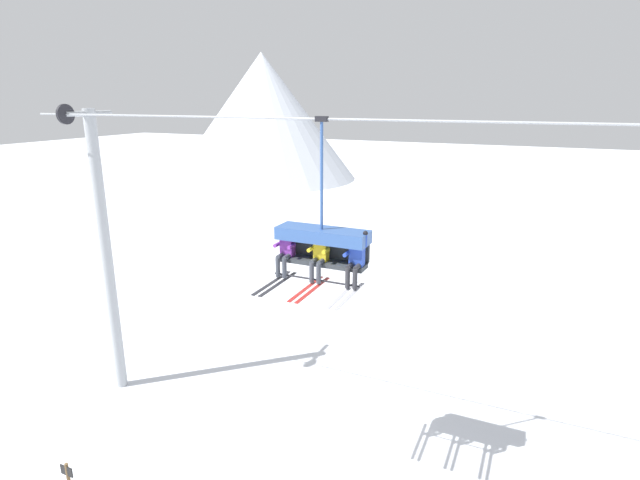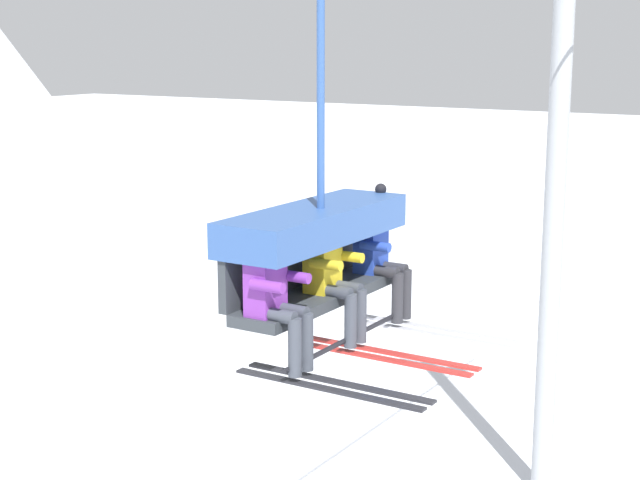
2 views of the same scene
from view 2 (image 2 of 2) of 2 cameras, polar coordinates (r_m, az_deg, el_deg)
lift_tower_far at (r=17.21m, az=13.47°, el=0.62°), size 0.36×1.88×9.32m
chairlift_chair at (r=8.68m, az=-0.37°, el=0.20°), size 2.20×0.74×3.69m
skier_purple at (r=7.91m, az=-2.43°, el=-3.34°), size 0.46×1.70×1.23m
skier_yellow at (r=8.64m, az=0.87°, el=-2.05°), size 0.46×1.70×1.23m
skier_blue at (r=9.39m, az=3.63°, el=-0.83°), size 0.48×1.70×1.34m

